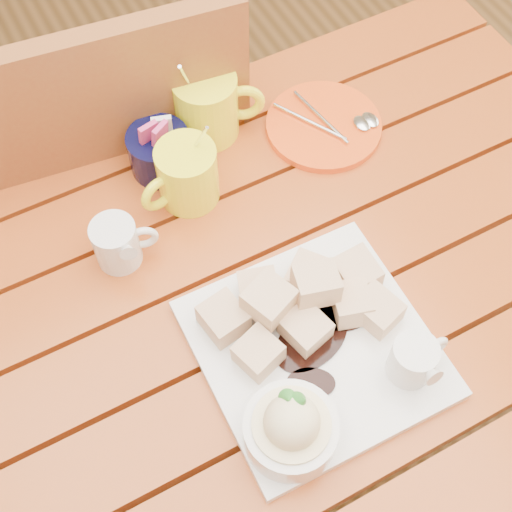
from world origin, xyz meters
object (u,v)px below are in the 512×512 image
table (264,327)px  chair_far (110,174)px  dessert_plate (311,358)px  coffee_mug_right (208,105)px  coffee_mug_left (186,175)px  orange_saucer (325,125)px

table → chair_far: size_ratio=1.23×
table → chair_far: 0.47m
dessert_plate → coffee_mug_right: coffee_mug_right is taller
coffee_mug_left → table: bearing=-97.1°
dessert_plate → coffee_mug_left: coffee_mug_left is taller
coffee_mug_left → orange_saucer: 0.25m
orange_saucer → chair_far: size_ratio=0.19×
coffee_mug_left → chair_far: bearing=90.3°
chair_far → table: bearing=107.4°
coffee_mug_left → chair_far: 0.37m
coffee_mug_left → coffee_mug_right: 0.13m
table → dessert_plate: size_ratio=4.11×
dessert_plate → chair_far: (-0.08, 0.57, -0.24)m
coffee_mug_right → orange_saucer: coffee_mug_right is taller
coffee_mug_right → orange_saucer: (0.16, -0.08, -0.05)m
orange_saucer → coffee_mug_right: bearing=153.0°
dessert_plate → chair_far: chair_far is taller
table → coffee_mug_right: bearing=78.0°
coffee_mug_left → coffee_mug_right: (0.08, 0.10, 0.01)m
table → orange_saucer: 0.33m
dessert_plate → table: bearing=90.0°
coffee_mug_right → chair_far: bearing=154.6°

